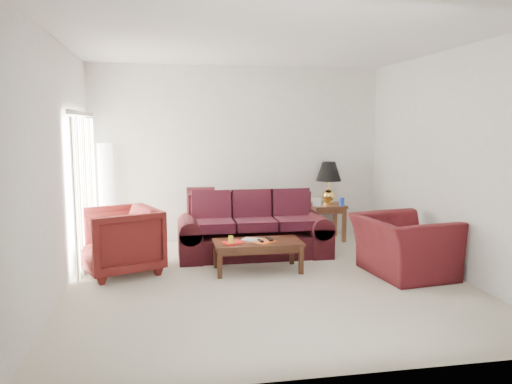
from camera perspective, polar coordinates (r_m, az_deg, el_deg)
floor at (r=6.53m, az=1.36°, el=-10.16°), size 5.00×5.00×0.00m
blinds at (r=7.53m, az=-19.08°, el=0.24°), size 0.10×2.00×2.16m
sofa at (r=7.66m, az=-0.25°, el=-3.86°), size 2.37×1.18×0.94m
throw_pillow at (r=8.28m, az=-6.32°, el=-1.06°), size 0.48×0.27×0.48m
end_table at (r=8.85m, az=8.09°, el=-3.41°), size 0.60×0.60×0.62m
table_lamp at (r=8.81m, az=8.28°, el=1.03°), size 0.47×0.47×0.74m
clock at (r=8.57m, az=6.98°, el=-1.15°), size 0.15×0.08×0.14m
blue_canister at (r=8.65m, az=9.78°, el=-1.13°), size 0.09×0.09×0.14m
picture_frame at (r=8.86m, az=6.88°, el=-0.86°), size 0.16×0.18×0.05m
floor_lamp at (r=8.38m, az=-16.72°, el=-0.41°), size 0.35×0.35×1.74m
armchair_left at (r=7.00m, az=-15.34°, el=-5.38°), size 1.28×1.26×0.90m
armchair_right at (r=6.99m, az=16.47°, el=-5.92°), size 1.20×1.33×0.79m
coffee_table at (r=6.91m, az=0.19°, el=-7.33°), size 1.21×0.63×0.42m
magazine_red at (r=6.76m, az=-2.63°, el=-5.78°), size 0.33×0.29×0.02m
magazine_white at (r=6.92m, az=-0.46°, el=-5.46°), size 0.33×0.30×0.01m
magazine_orange at (r=6.81m, az=1.05°, el=-5.67°), size 0.32×0.32×0.01m
remote_a at (r=6.78m, az=0.51°, el=-5.57°), size 0.07×0.16×0.02m
remote_b at (r=6.87m, az=1.55°, el=-5.38°), size 0.07×0.19×0.02m
yellow_glass at (r=6.69m, az=-2.90°, el=-5.50°), size 0.08×0.08×0.11m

